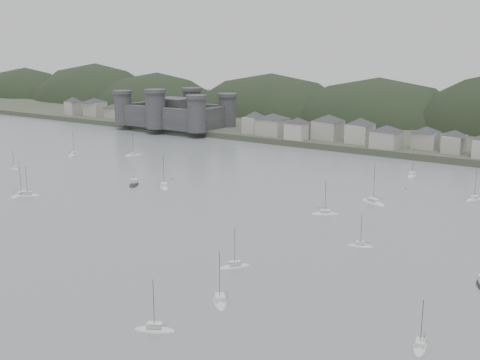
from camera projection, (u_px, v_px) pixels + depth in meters
The scene contains 8 objects.
ground at pixel (48, 268), 128.60m from camera, with size 900.00×900.00×0.00m, color slate.
far_shore_land at pixel (439, 122), 363.85m from camera, with size 900.00×250.00×3.00m, color #383D2D.
forested_ridge at pixel (433, 149), 343.61m from camera, with size 851.55×103.94×102.57m.
castle at pixel (174, 112), 336.62m from camera, with size 66.00×43.00×20.00m.
sailboat_lead at pixel (220, 302), 111.48m from camera, with size 7.44×7.87×11.24m.
moored_fleet at pixel (239, 203), 181.30m from camera, with size 265.57×155.37×13.81m.
motor_launch_far at pixel (134, 184), 205.68m from camera, with size 7.04×8.43×3.95m.
mooring_buoys at pixel (185, 201), 183.98m from camera, with size 157.87×126.27×0.70m.
Camera 1 is at (104.34, -74.45, 48.40)m, focal length 43.15 mm.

